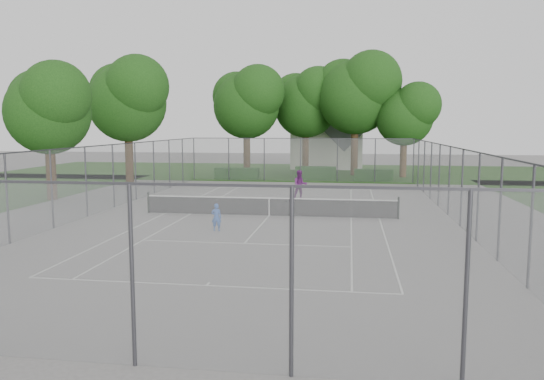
# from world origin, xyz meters

# --- Properties ---
(ground) EXTENTS (120.00, 120.00, 0.00)m
(ground) POSITION_xyz_m (0.00, 0.00, 0.00)
(ground) COLOR slate
(ground) RESTS_ON ground
(grass_far) EXTENTS (60.00, 20.00, 0.00)m
(grass_far) POSITION_xyz_m (0.00, 26.00, 0.00)
(grass_far) COLOR #1E4413
(grass_far) RESTS_ON ground
(court_markings) EXTENTS (11.03, 23.83, 0.01)m
(court_markings) POSITION_xyz_m (0.00, 0.00, 0.01)
(court_markings) COLOR silver
(court_markings) RESTS_ON ground
(tennis_net) EXTENTS (12.87, 0.10, 1.10)m
(tennis_net) POSITION_xyz_m (0.00, 0.00, 0.51)
(tennis_net) COLOR black
(tennis_net) RESTS_ON ground
(perimeter_fence) EXTENTS (18.08, 34.08, 3.52)m
(perimeter_fence) POSITION_xyz_m (0.00, 0.00, 1.81)
(perimeter_fence) COLOR #38383D
(perimeter_fence) RESTS_ON ground
(tree_far_left) EXTENTS (6.91, 6.31, 9.93)m
(tree_far_left) POSITION_xyz_m (-5.29, 21.63, 6.82)
(tree_far_left) COLOR #392414
(tree_far_left) RESTS_ON ground
(tree_far_midleft) EXTENTS (6.99, 6.38, 10.05)m
(tree_far_midleft) POSITION_xyz_m (-0.17, 25.01, 6.90)
(tree_far_midleft) COLOR #392414
(tree_far_midleft) RESTS_ON ground
(tree_far_midright) EXTENTS (7.74, 7.06, 11.12)m
(tree_far_midright) POSITION_xyz_m (4.50, 22.91, 7.64)
(tree_far_midright) COLOR #392414
(tree_far_midright) RESTS_ON ground
(tree_far_right) EXTENTS (5.76, 5.26, 8.28)m
(tree_far_right) POSITION_xyz_m (8.73, 21.65, 5.68)
(tree_far_right) COLOR #392414
(tree_far_right) RESTS_ON ground
(tree_side_back) EXTENTS (6.83, 6.23, 9.81)m
(tree_side_back) POSITION_xyz_m (-12.89, 12.87, 6.74)
(tree_side_back) COLOR #392414
(tree_side_back) RESTS_ON ground
(tree_side_front) EXTENTS (5.81, 5.31, 8.36)m
(tree_side_front) POSITION_xyz_m (-14.08, 3.87, 5.74)
(tree_side_front) COLOR #392414
(tree_side_front) RESTS_ON ground
(hedge_left) EXTENTS (3.72, 1.12, 0.93)m
(hedge_left) POSITION_xyz_m (-5.55, 18.14, 0.46)
(hedge_left) COLOR #184014
(hedge_left) RESTS_ON ground
(hedge_mid) EXTENTS (3.41, 0.98, 1.07)m
(hedge_mid) POSITION_xyz_m (1.14, 18.71, 0.54)
(hedge_mid) COLOR #184014
(hedge_mid) RESTS_ON ground
(hedge_right) EXTENTS (3.13, 1.15, 0.94)m
(hedge_right) POSITION_xyz_m (5.95, 18.24, 0.47)
(hedge_right) COLOR #184014
(hedge_right) RESTS_ON ground
(house) EXTENTS (7.37, 5.71, 9.18)m
(house) POSITION_xyz_m (1.58, 31.02, 3.69)
(house) COLOR beige
(house) RESTS_ON ground
(girl_player) EXTENTS (0.45, 0.31, 1.20)m
(girl_player) POSITION_xyz_m (-1.69, -4.08, 0.60)
(girl_player) COLOR #2F59B1
(girl_player) RESTS_ON ground
(woman_player) EXTENTS (1.04, 0.91, 1.82)m
(woman_player) POSITION_xyz_m (0.99, 6.16, 0.91)
(woman_player) COLOR #68246D
(woman_player) RESTS_ON ground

